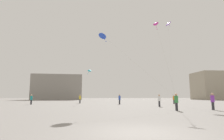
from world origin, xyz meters
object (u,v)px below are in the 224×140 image
person_in_teal (31,99)px  person_in_purple (213,101)px  kite_magenta_diamond (156,25)px  kite_cyan_diamond (89,71)px  building_right_hall (220,86)px  building_centre_hall (58,87)px  person_in_orange (174,99)px  kite_cobalt_diamond (103,36)px  person_in_green (176,101)px  person_in_white (159,100)px  person_in_blue (120,99)px  kite_violet_diamond (168,24)px  person_in_yellow (80,99)px

person_in_teal → person_in_purple: bearing=45.6°
person_in_teal → kite_magenta_diamond: bearing=45.6°
kite_cyan_diamond → building_right_hall: 71.25m
kite_cyan_diamond → building_centre_hall: bearing=108.3°
person_in_purple → person_in_orange: size_ratio=1.06×
kite_magenta_diamond → kite_cobalt_diamond: bearing=-166.6°
person_in_green → person_in_white: size_ratio=1.01×
kite_cyan_diamond → kite_magenta_diamond: bearing=-56.0°
person_in_blue → person_in_green: bearing=-68.5°
person_in_teal → kite_cobalt_diamond: size_ratio=0.22×
person_in_blue → person_in_purple: bearing=-53.9°
kite_cobalt_diamond → kite_violet_diamond: kite_violet_diamond is taller
person_in_yellow → kite_cobalt_diamond: kite_cobalt_diamond is taller
person_in_purple → kite_magenta_diamond: bearing=-162.2°
person_in_teal → person_in_white: 21.86m
person_in_green → kite_cyan_diamond: kite_cyan_diamond is taller
person_in_yellow → kite_magenta_diamond: (11.02, -16.94, 9.45)m
person_in_white → kite_cyan_diamond: (-10.30, 9.76, 5.31)m
person_in_orange → person_in_teal: bearing=106.2°
person_in_green → kite_magenta_diamond: size_ratio=0.18×
kite_violet_diamond → building_right_hall: kite_violet_diamond is taller
person_in_purple → kite_violet_diamond: 20.43m
kite_violet_diamond → building_right_hall: bearing=47.9°
person_in_teal → kite_magenta_diamond: kite_magenta_diamond is taller
kite_magenta_diamond → building_right_hall: building_right_hall is taller
building_centre_hall → person_in_orange: bearing=-56.9°
kite_violet_diamond → building_centre_hall: kite_violet_diamond is taller
person_in_green → person_in_purple: bearing=-97.7°
person_in_white → building_centre_hall: building_centre_hall is taller
person_in_blue → person_in_purple: 17.09m
kite_cobalt_diamond → person_in_teal: bearing=132.4°
kite_magenta_diamond → person_in_purple: bearing=-31.5°
kite_cyan_diamond → person_in_white: bearing=-43.5°
person_in_green → person_in_yellow: person_in_yellow is taller
person_in_blue → person_in_white: bearing=-53.6°
person_in_teal → person_in_orange: (26.00, 0.50, -0.05)m
kite_cyan_diamond → building_right_hall: bearing=37.7°
person_in_orange → kite_cobalt_diamond: bearing=150.4°
person_in_teal → person_in_yellow: size_ratio=0.98×
person_in_purple → person_in_green: (-4.27, -0.64, -0.04)m
person_in_teal → person_in_green: 24.96m
person_in_purple → person_in_orange: 15.44m
person_in_white → kite_violet_diamond: (4.89, 7.79, 14.46)m
person_in_yellow → kite_magenta_diamond: size_ratio=0.19×
building_right_hall → building_centre_hall: bearing=177.0°
person_in_teal → person_in_white: size_ratio=1.03×
person_in_orange → person_in_yellow: 18.60m
building_centre_hall → building_right_hall: bearing=-3.0°
person_in_white → kite_cyan_diamond: 15.15m
kite_magenta_diamond → kite_violet_diamond: bearing=61.7°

